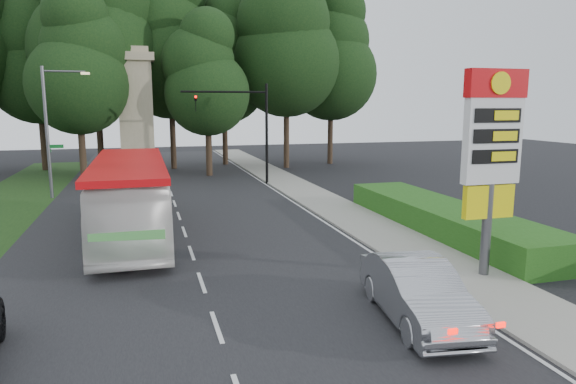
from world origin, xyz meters
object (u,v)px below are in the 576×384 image
object	(u,v)px
streetlight_signs	(50,126)
gas_station_pylon	(492,145)
traffic_signal_mast	(249,120)
transit_bus	(130,199)
monument	(136,113)
sedan_silver	(417,291)

from	to	relation	value
streetlight_signs	gas_station_pylon	bearing A→B (deg)	-51.04
traffic_signal_mast	streetlight_signs	distance (m)	12.83
gas_station_pylon	transit_bus	world-z (taller)	gas_station_pylon
monument	sedan_silver	bearing A→B (deg)	-76.67
streetlight_signs	traffic_signal_mast	bearing A→B (deg)	8.92
sedan_silver	streetlight_signs	bearing A→B (deg)	125.72
streetlight_signs	transit_bus	world-z (taller)	streetlight_signs
transit_bus	monument	bearing A→B (deg)	88.81
transit_bus	sedan_silver	size ratio (longest dim) A/B	2.43
monument	transit_bus	bearing A→B (deg)	-90.78
traffic_signal_mast	gas_station_pylon	bearing A→B (deg)	-80.91
gas_station_pylon	sedan_silver	size ratio (longest dim) A/B	1.37
streetlight_signs	monument	bearing A→B (deg)	58.03
traffic_signal_mast	streetlight_signs	size ratio (longest dim) A/B	0.90
transit_bus	traffic_signal_mast	bearing A→B (deg)	58.52
transit_bus	sedan_silver	bearing A→B (deg)	-56.96
traffic_signal_mast	streetlight_signs	bearing A→B (deg)	-171.08
streetlight_signs	sedan_silver	world-z (taller)	streetlight_signs
traffic_signal_mast	streetlight_signs	world-z (taller)	streetlight_signs
gas_station_pylon	traffic_signal_mast	world-z (taller)	traffic_signal_mast
streetlight_signs	monument	xyz separation A→B (m)	(4.99, 7.99, 0.67)
sedan_silver	monument	bearing A→B (deg)	110.57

